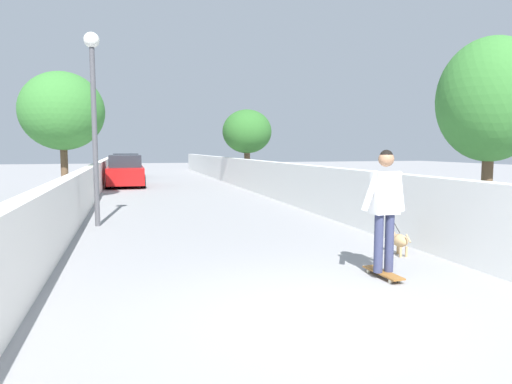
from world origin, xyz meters
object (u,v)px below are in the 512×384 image
Objects in this scene: tree_right_near at (491,101)px; car_far at (126,166)px; skateboard at (383,273)px; dog at (398,240)px; person_skateboarder at (385,201)px; tree_right_mid at (247,132)px; tree_left_far at (62,111)px; car_near at (126,172)px; lamp_post at (93,96)px.

tree_right_near reaches higher than car_far.
dog is (1.16, -1.00, 0.21)m from skateboard.
person_skateboarder is (-0.00, 0.00, 1.06)m from skateboard.
tree_right_mid reaches higher than car_far.
car_near is at bearing -19.69° from tree_left_far.
tree_left_far reaches higher than tree_right_mid.
person_skateboarder is at bearing 139.37° from dog.
car_near is (11.77, -0.60, -2.38)m from lamp_post.
dog is (-4.60, -5.28, -2.82)m from lamp_post.
lamp_post reaches higher than tree_left_far.
tree_right_near is 0.95× the size of car_far.
dog reaches higher than skateboard.
skateboard is at bearing -168.13° from car_near.
car_far is at bearing 17.39° from tree_right_near.
dog is (1.16, -1.00, -0.85)m from person_skateboarder.
tree_left_far is 13.47m from skateboard.
tree_right_mid is 2.67× the size of dog.
lamp_post is at bearing 62.57° from tree_right_near.
car_near is at bearing -2.92° from lamp_post.
tree_left_far reaches higher than dog.
skateboard is 17.93m from car_near.
lamp_post reaches higher than car_near.
car_far is (6.60, 6.26, -2.02)m from tree_right_mid.
car_far is at bearing 8.60° from person_skateboarder.
lamp_post reaches higher than tree_right_near.
car_far is (24.38, 3.69, 0.65)m from skateboard.
car_far is at bearing 0.00° from car_near.
tree_right_mid reaches higher than person_skateboarder.
car_far is (12.60, -2.06, -2.45)m from tree_left_far.
car_near is (17.53, 3.69, 0.65)m from skateboard.
tree_right_mid is at bearing -54.19° from tree_left_far.
lamp_post is 1.07× the size of car_far.
tree_left_far is at bearing 42.42° from tree_right_near.
dog is at bearing -168.59° from car_far.
car_near is (5.75, -2.06, -2.45)m from tree_left_far.
dog is at bearing -131.03° from lamp_post.
skateboard is at bearing 117.65° from tree_right_near.
car_near is (17.53, 3.69, -0.41)m from person_skateboarder.
tree_left_far is (10.00, 9.14, 0.36)m from tree_right_near.
tree_right_near is at bearing -62.35° from skateboard.
tree_right_mid is 0.92× the size of car_far.
tree_right_mid is at bearing -87.74° from car_near.
skateboard is (-5.76, -4.29, -3.03)m from lamp_post.
car_far is at bearing 8.60° from skateboard.
skateboard is at bearing -154.00° from tree_left_far.
person_skateboarder is at bearing -171.40° from car_far.
car_far is (24.38, 3.69, -0.41)m from person_skateboarder.
lamp_post is (-6.02, -1.46, -0.07)m from tree_left_far.
dog is (-0.61, 2.39, -2.54)m from tree_right_near.
car_near reaches higher than dog.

